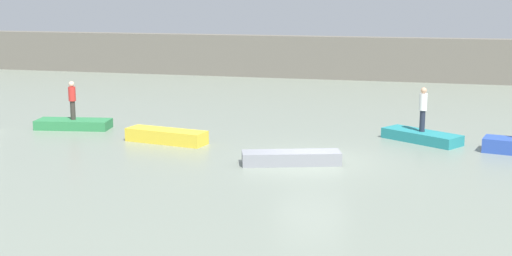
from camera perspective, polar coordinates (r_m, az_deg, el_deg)
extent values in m
plane|color=gray|center=(25.10, 4.63, -2.72)|extent=(120.00, 120.00, 0.00)
cube|color=#666056|center=(48.50, 9.64, 5.66)|extent=(80.00, 1.20, 2.96)
cube|color=#2D7F47|center=(31.89, -14.82, 0.31)|extent=(3.41, 1.69, 0.41)
cube|color=gold|center=(28.21, -7.40, -0.66)|extent=(3.50, 1.54, 0.54)
cube|color=gray|center=(24.54, 2.92, -2.48)|extent=(3.60, 1.94, 0.46)
cube|color=teal|center=(28.95, 13.50, -0.69)|extent=(3.34, 2.72, 0.42)
cylinder|color=#232838|center=(28.83, 13.56, 0.57)|extent=(0.22, 0.22, 0.87)
cylinder|color=white|center=(28.70, 13.63, 2.11)|extent=(0.32, 0.32, 0.69)
sphere|color=tan|center=(28.63, 13.67, 3.03)|extent=(0.24, 0.24, 0.24)
cylinder|color=#38332D|center=(31.78, -14.88, 1.43)|extent=(0.22, 0.22, 0.84)
cylinder|color=red|center=(31.67, -14.94, 2.74)|extent=(0.32, 0.32, 0.63)
sphere|color=beige|center=(31.61, -14.98, 3.52)|extent=(0.25, 0.25, 0.25)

